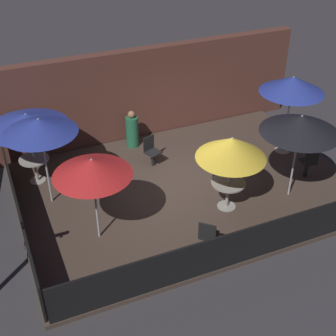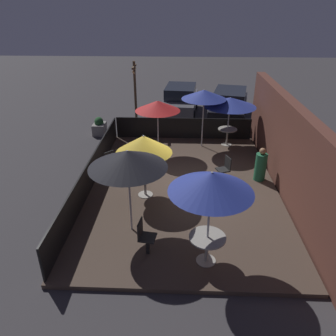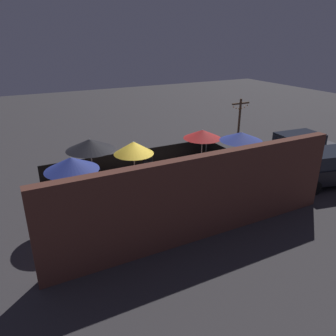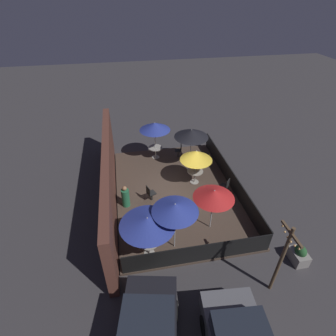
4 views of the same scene
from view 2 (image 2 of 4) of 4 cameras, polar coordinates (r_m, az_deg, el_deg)
name	(u,v)px [view 2 (image 2 of 4)]	position (r m, az deg, el deg)	size (l,w,h in m)	color
ground_plane	(183,189)	(11.22, 2.60, -3.76)	(60.00, 60.00, 0.00)	#383538
patio_deck	(183,188)	(11.19, 2.60, -3.49)	(8.98, 6.29, 0.12)	#47382D
building_wall	(290,152)	(11.10, 20.47, 2.68)	(10.58, 0.36, 2.96)	brown
fence_front	(91,172)	(11.33, -13.20, -0.74)	(8.78, 0.05, 0.95)	black
fence_side_left	(183,128)	(15.00, 2.67, 6.95)	(0.05, 6.09, 0.95)	black
patio_umbrella_0	(144,144)	(9.90, -4.26, 4.15)	(1.74, 1.74, 2.06)	#B2B2B7
patio_umbrella_1	(230,102)	(14.02, 10.75, 11.23)	(2.18, 2.18, 2.10)	#B2B2B7
patio_umbrella_2	(211,182)	(7.01, 7.55, -2.45)	(1.87, 1.87, 2.44)	#B2B2B7
patio_umbrella_3	(204,94)	(13.64, 6.30, 12.61)	(1.83, 1.83, 2.45)	#B2B2B7
patio_umbrella_4	(158,106)	(12.98, -1.81, 10.78)	(1.78, 1.78, 2.19)	#B2B2B7
patio_umbrella_5	(128,159)	(8.15, -7.04, 1.54)	(2.00, 2.00, 2.38)	#B2B2B7
dining_table_0	(145,178)	(10.41, -4.04, -1.79)	(0.88, 0.88, 0.78)	#9E998E
dining_table_1	(227,132)	(14.43, 10.30, 6.15)	(0.82, 0.82, 0.74)	#9E998E
dining_table_2	(207,242)	(7.93, 6.83, -12.66)	(0.87, 0.87, 0.73)	#9E998E
patio_chair_0	(112,163)	(11.74, -9.77, 0.81)	(0.57, 0.57, 0.93)	black
patio_chair_1	(225,168)	(11.44, 9.82, -0.06)	(0.52, 0.52, 0.90)	black
patio_chair_2	(145,236)	(8.16, -4.05, -11.72)	(0.46, 0.46, 0.95)	black
patron_0	(261,166)	(11.78, 15.83, 0.35)	(0.54, 0.54, 1.20)	#236642
planter_box	(99,127)	(16.17, -11.87, 7.04)	(0.79, 0.56, 0.85)	gray
light_post	(135,92)	(16.26, -5.73, 13.09)	(1.10, 0.12, 3.28)	brown
parked_car_0	(180,100)	(18.59, 2.18, 11.75)	(4.20, 2.07, 1.62)	#5B5B60
parked_car_1	(229,105)	(17.99, 10.62, 10.80)	(4.63, 2.57, 1.62)	black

